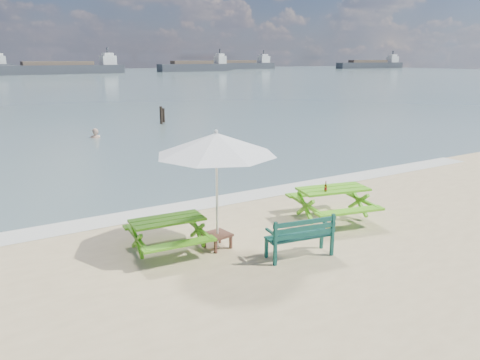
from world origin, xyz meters
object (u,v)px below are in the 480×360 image
park_bench (299,244)px  side_table (218,240)px  picnic_table_left (168,236)px  beer_bottle (326,188)px  swimmer (96,146)px  patio_umbrella (216,144)px  picnic_table_right (332,204)px

park_bench → side_table: bearing=134.0°
picnic_table_left → beer_bottle: beer_bottle is taller
park_bench → swimmer: size_ratio=0.80×
picnic_table_left → side_table: size_ratio=3.12×
patio_umbrella → beer_bottle: patio_umbrella is taller
swimmer → picnic_table_left: bearing=-99.2°
picnic_table_right → beer_bottle: (-0.36, -0.13, 0.49)m
side_table → swimmer: 15.35m
picnic_table_left → beer_bottle: bearing=-6.2°
beer_bottle → swimmer: beer_bottle is taller
park_bench → swimmer: bearing=89.0°
side_table → beer_bottle: (2.87, -0.04, 0.71)m
picnic_table_left → park_bench: 2.65m
picnic_table_right → swimmer: 15.30m
side_table → park_bench: bearing=-46.0°
picnic_table_right → beer_bottle: size_ratio=9.06×
patio_umbrella → beer_bottle: (2.87, -0.04, -1.31)m
patio_umbrella → side_table: bearing=-90.0°
picnic_table_right → park_bench: bearing=-147.4°
swimmer → patio_umbrella: bearing=-95.5°
picnic_table_right → patio_umbrella: patio_umbrella is taller
picnic_table_right → park_bench: (-2.05, -1.31, -0.13)m
side_table → patio_umbrella: (0.00, 0.00, 2.03)m
park_bench → beer_bottle: beer_bottle is taller
patio_umbrella → swimmer: 15.56m
side_table → patio_umbrella: patio_umbrella is taller
picnic_table_left → picnic_table_right: picnic_table_right is taller
picnic_table_left → picnic_table_right: size_ratio=0.79×
side_table → beer_bottle: 2.96m
side_table → patio_umbrella: size_ratio=0.20×
picnic_table_left → beer_bottle: (3.81, -0.41, 0.54)m
picnic_table_right → park_bench: 2.44m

